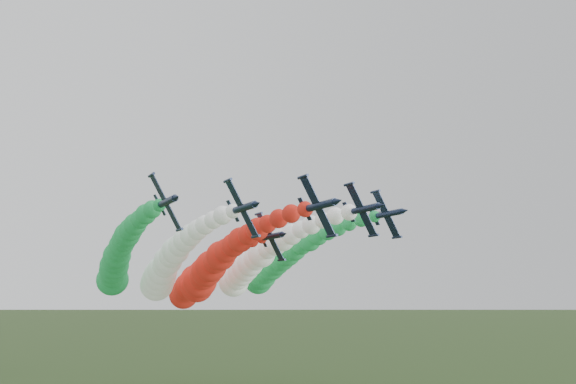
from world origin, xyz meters
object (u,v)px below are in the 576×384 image
jet_inner_left (166,268)px  jet_trail (195,280)px  jet_outer_right (277,264)px  jet_lead (211,269)px  jet_outer_left (118,261)px  jet_inner_right (252,264)px

jet_inner_left → jet_trail: (12.51, 13.99, -2.45)m
jet_outer_right → jet_trail: (-19.74, 10.55, -4.47)m
jet_lead → jet_outer_left: 24.03m
jet_inner_right → jet_trail: 20.78m
jet_outer_left → jet_trail: 24.56m
jet_lead → jet_outer_right: 28.10m
jet_inner_left → jet_lead: bearing=-52.5°
jet_lead → jet_trail: size_ratio=1.00×
jet_inner_left → jet_inner_right: bearing=-12.5°
jet_outer_right → jet_trail: size_ratio=1.00×
jet_inner_left → jet_trail: jet_inner_left is taller
jet_inner_left → jet_inner_right: (20.90, -4.65, 1.32)m
jet_inner_right → jet_outer_right: jet_outer_right is taller
jet_inner_right → jet_trail: size_ratio=1.00×
jet_outer_right → jet_outer_left: bearing=177.0°
jet_inner_left → jet_outer_left: bearing=150.9°
jet_inner_right → jet_outer_right: bearing=35.5°
jet_lead → jet_inner_left: jet_inner_left is taller
jet_inner_right → jet_trail: (-8.38, 18.64, -3.76)m
jet_outer_right → jet_trail: jet_outer_right is taller
jet_trail → jet_outer_left: bearing=-160.0°
jet_inner_left → jet_trail: size_ratio=1.00×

